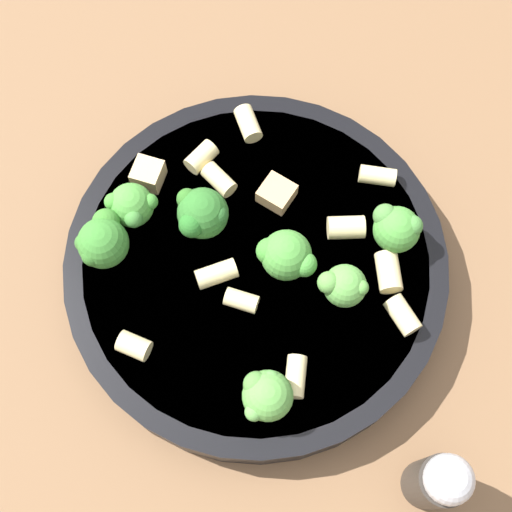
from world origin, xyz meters
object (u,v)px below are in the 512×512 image
Objects in this scene: pasta_bowl at (256,268)px; chicken_chunk_0 at (148,174)px; chicken_chunk_1 at (277,193)px; rigatoni_6 at (201,157)px; rigatoni_4 at (377,176)px; broccoli_floret_3 at (202,214)px; rigatoni_0 at (296,377)px; rigatoni_1 at (134,346)px; broccoli_floret_5 at (266,395)px; broccoli_floret_6 at (286,256)px; rigatoni_8 at (403,315)px; rigatoni_3 at (222,179)px; pepper_shaker at (439,482)px; rigatoni_7 at (217,275)px; rigatoni_9 at (241,300)px; rigatoni_5 at (248,124)px; rigatoni_10 at (389,272)px; rigatoni_2 at (346,227)px; broccoli_floret_0 at (131,206)px; broccoli_floret_4 at (102,242)px; broccoli_floret_1 at (344,286)px; broccoli_floret_2 at (396,228)px.

chicken_chunk_0 reaches higher than pasta_bowl.
rigatoni_6 is at bearing -141.90° from chicken_chunk_1.
broccoli_floret_3 is at bearing -97.27° from rigatoni_4.
rigatoni_0 is 0.19m from chicken_chunk_0.
rigatoni_0 is 0.12m from rigatoni_1.
rigatoni_6 is at bearing 170.75° from broccoli_floret_5.
broccoli_floret_6 reaches higher than rigatoni_4.
broccoli_floret_5 reaches higher than rigatoni_8.
pepper_shaker is (0.26, 0.04, -0.00)m from rigatoni_3.
rigatoni_7 is 0.10m from chicken_chunk_0.
chicken_chunk_0 is (-0.12, -0.03, 0.00)m from rigatoni_9.
broccoli_floret_6 is 1.47× the size of rigatoni_7.
rigatoni_7 is at bearing -33.95° from rigatoni_5.
pepper_shaker is at bearing 13.37° from pasta_bowl.
rigatoni_4 is 1.14× the size of chicken_chunk_1.
broccoli_floret_3 reaches higher than rigatoni_6.
rigatoni_10 is (0.14, 0.09, 0.00)m from rigatoni_6.
rigatoni_2 is 0.12m from rigatoni_5.
broccoli_floret_0 is at bearing -69.09° from rigatoni_6.
broccoli_floret_4 is at bearing -96.22° from broccoli_floret_3.
broccoli_floret_3 is 0.94× the size of broccoli_floret_4.
broccoli_floret_6 reaches higher than rigatoni_7.
rigatoni_5 is 0.96× the size of rigatoni_10.
broccoli_floret_5 is 0.19m from chicken_chunk_0.
rigatoni_10 is (0.04, 0.07, -0.02)m from broccoli_floret_6.
broccoli_floret_3 is 0.06m from chicken_chunk_1.
pasta_bowl is at bearing 159.67° from broccoli_floret_5.
rigatoni_8 is 1.14× the size of chicken_chunk_1.
broccoli_floret_5 is 1.67× the size of rigatoni_9.
broccoli_floret_3 is at bearing -20.80° from rigatoni_6.
broccoli_floret_5 is 0.12m from rigatoni_8.
pepper_shaker reaches higher than chicken_chunk_0.
rigatoni_4 is 0.32× the size of pepper_shaker.
broccoli_floret_4 is at bearing -67.69° from rigatoni_5.
broccoli_floret_1 is at bearing -89.29° from rigatoni_10.
rigatoni_6 reaches higher than rigatoni_4.
broccoli_floret_2 is 0.93× the size of broccoli_floret_5.
rigatoni_3 is (-0.10, 0.11, -0.00)m from rigatoni_1.
rigatoni_8 is at bearing 5.08° from rigatoni_2.
rigatoni_4 is at bearing 161.71° from rigatoni_8.
rigatoni_3 is at bearing -46.65° from rigatoni_5.
pepper_shaker reaches higher than rigatoni_2.
rigatoni_6 is (0.01, -0.05, 0.00)m from rigatoni_5.
rigatoni_2 reaches higher than rigatoni_8.
pepper_shaker reaches higher than pasta_bowl.
rigatoni_0 is 1.21× the size of rigatoni_9.
rigatoni_6 is (-0.18, 0.01, 0.00)m from rigatoni_0.
rigatoni_1 is 0.82× the size of rigatoni_2.
broccoli_floret_0 reaches higher than rigatoni_3.
broccoli_floret_5 is 1.85× the size of chicken_chunk_0.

